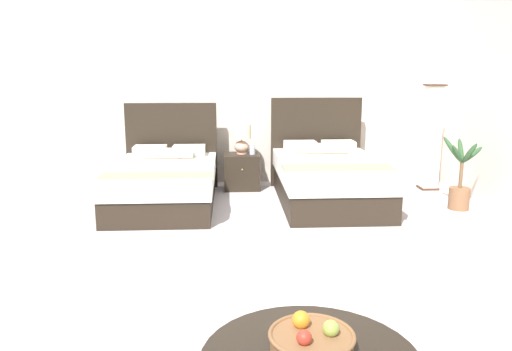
% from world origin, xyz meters
% --- Properties ---
extents(ground_plane, '(9.73, 10.21, 0.02)m').
position_xyz_m(ground_plane, '(0.00, 0.00, -0.01)').
color(ground_plane, '#BFB3B2').
extents(wall_back, '(9.73, 0.12, 2.80)m').
position_xyz_m(wall_back, '(0.00, 3.31, 1.40)').
color(wall_back, silver).
rests_on(wall_back, ground).
extents(bed_near_window, '(1.30, 2.06, 1.22)m').
position_xyz_m(bed_near_window, '(-1.05, 1.99, 0.30)').
color(bed_near_window, black).
rests_on(bed_near_window, ground).
extents(bed_near_corner, '(1.31, 2.07, 1.29)m').
position_xyz_m(bed_near_corner, '(1.04, 1.99, 0.32)').
color(bed_near_corner, black).
rests_on(bed_near_corner, ground).
extents(nightstand, '(0.50, 0.49, 0.50)m').
position_xyz_m(nightstand, '(-0.05, 2.78, 0.25)').
color(nightstand, black).
rests_on(nightstand, ground).
extents(table_lamp, '(0.27, 0.27, 0.42)m').
position_xyz_m(table_lamp, '(-0.05, 2.80, 0.75)').
color(table_lamp, tan).
rests_on(table_lamp, nightstand).
extents(vase, '(0.08, 0.08, 0.14)m').
position_xyz_m(vase, '(0.10, 2.74, 0.58)').
color(vase, '#B3B9C6').
rests_on(vase, nightstand).
extents(fruit_bowl, '(0.40, 0.40, 0.16)m').
position_xyz_m(fruit_bowl, '(0.14, -2.24, 0.50)').
color(fruit_bowl, brown).
rests_on(fruit_bowl, coffee_table).
extents(floor_lamp_corner, '(0.25, 0.25, 1.49)m').
position_xyz_m(floor_lamp_corner, '(2.64, 2.62, 0.74)').
color(floor_lamp_corner, '#422B1E').
rests_on(floor_lamp_corner, ground).
extents(potted_palm, '(0.49, 0.44, 0.91)m').
position_xyz_m(potted_palm, '(2.60, 1.56, 0.29)').
color(potted_palm, brown).
rests_on(potted_palm, ground).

